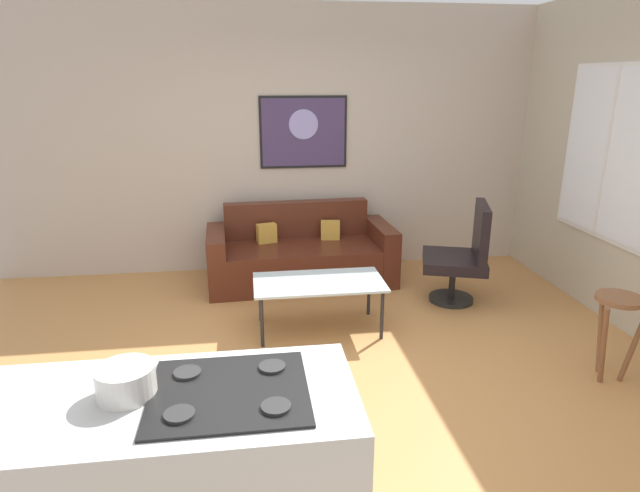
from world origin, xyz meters
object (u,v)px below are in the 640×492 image
coffee_table (319,285)px  mixing_bowl (126,382)px  armchair (463,255)px  wall_painting (303,132)px  bar_stool (617,316)px  couch (301,256)px

coffee_table → mixing_bowl: mixing_bowl is taller
coffee_table → armchair: size_ratio=1.12×
wall_painting → coffee_table: bearing=-92.0°
armchair → bar_stool: bearing=-70.6°
couch → mixing_bowl: 3.63m
bar_stool → mixing_bowl: 3.24m
couch → wall_painting: (0.09, 0.46, 1.23)m
couch → mixing_bowl: size_ratio=8.75×
armchair → mixing_bowl: 3.66m
couch → armchair: bearing=-27.5°
mixing_bowl → bar_stool: bearing=22.0°
armchair → bar_stool: size_ratio=1.53×
wall_painting → couch: bearing=-101.3°
coffee_table → wall_painting: (0.06, 1.63, 1.10)m
armchair → bar_stool: armchair is taller
couch → armchair: 1.66m
armchair → mixing_bowl: bearing=-132.8°
coffee_table → couch: bearing=91.8°
couch → bar_stool: size_ratio=3.08×
bar_stool → mixing_bowl: (-2.97, -1.20, 0.47)m
couch → wall_painting: wall_painting is taller
mixing_bowl → wall_painting: wall_painting is taller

